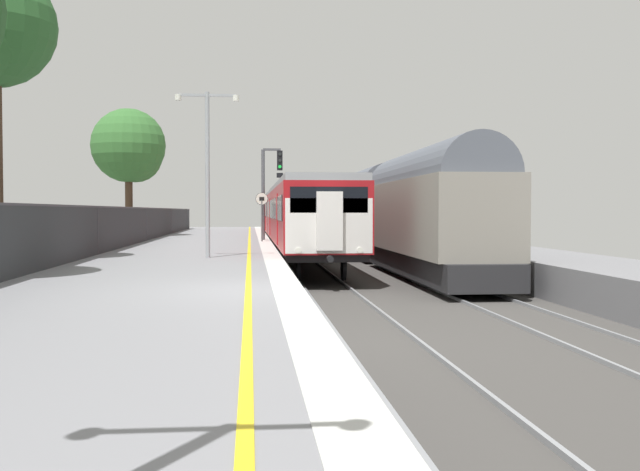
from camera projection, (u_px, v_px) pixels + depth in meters
name	position (u px, v px, depth m)	size (l,w,h in m)	color
ground	(406.00, 320.00, 14.06)	(17.40, 110.00, 1.21)	gray
commuter_train_at_platform	(291.00, 215.00, 43.47)	(2.83, 42.46, 3.81)	maroon
freight_train_adjacent_track	(367.00, 210.00, 40.68)	(2.60, 41.96, 4.66)	#232326
signal_gantry	(269.00, 183.00, 37.52)	(1.10, 0.24, 4.66)	#47474C
speed_limit_sign	(262.00, 210.00, 35.53)	(0.59, 0.08, 2.36)	#59595B
platform_lamp_mid	(207.00, 159.00, 23.24)	(2.00, 0.20, 5.21)	#93999E
background_tree_right	(130.00, 149.00, 43.19)	(4.31, 4.31, 7.45)	#473323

